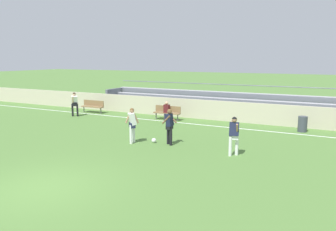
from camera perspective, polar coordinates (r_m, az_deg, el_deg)
The scene contains 13 objects.
ground_plane at distance 11.11m, azimuth -20.81°, elevation -11.60°, with size 160.00×160.00×0.00m, color #517A38.
field_line_sideline at distance 20.12m, azimuth 3.59°, elevation -1.39°, with size 44.00×0.12×0.01m, color white.
sideline_wall at distance 21.68m, azimuth 5.53°, elevation 1.09°, with size 48.00×0.16×1.26m, color beige.
bleacher_stand at distance 22.85m, azimuth 13.55°, elevation 1.86°, with size 21.88×2.57×2.06m.
bench_near_bin at distance 24.57m, azimuth -12.86°, elevation 1.73°, with size 1.80×0.40×0.90m.
bench_far_left at distance 21.22m, azimuth -0.13°, elevation 0.71°, with size 1.80×0.40×0.90m.
trash_bin at distance 19.25m, azimuth 22.22°, elevation -1.38°, with size 0.49×0.49×0.84m, color #3D424C.
spectator_seated at distance 21.10m, azimuth -0.27°, elevation 1.08°, with size 0.36×0.42×1.21m.
player_dark_challenging at distance 15.04m, azimuth 0.26°, elevation -1.41°, with size 0.58×0.44×1.67m.
player_white_trailing_run at distance 15.43m, azimuth -6.22°, elevation -1.18°, with size 0.61×0.49×1.67m.
player_white_dropping_back at distance 23.33m, azimuth -15.84°, elevation 2.22°, with size 0.53×0.68×1.63m.
player_dark_deep_cover at distance 13.65m, azimuth 11.33°, elevation -2.95°, with size 0.46×0.61×1.61m.
soccer_ball at distance 15.61m, azimuth -2.45°, elevation -4.32°, with size 0.22×0.22×0.22m, color white.
Camera 1 is at (7.81, -6.83, 3.96)m, focal length 35.28 mm.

